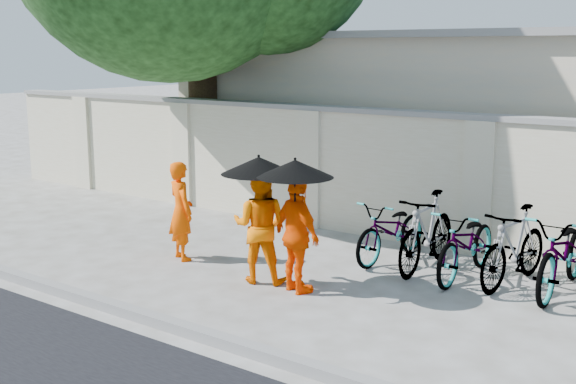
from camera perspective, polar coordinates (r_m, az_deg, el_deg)
The scene contains 14 objects.
ground at distance 9.56m, azimuth -3.86°, elevation -7.13°, with size 80.00×80.00×0.00m, color #A6A6A6.
kerb at distance 8.39m, azimuth -11.46°, elevation -9.56°, with size 40.00×0.16×0.12m, color gray.
compound_wall at distance 11.41m, azimuth 10.41°, elevation 0.90°, with size 20.00×0.30×2.00m, color beige.
building_behind at distance 14.52m, azimuth 20.72°, elevation 4.93°, with size 14.00×6.00×3.20m, color beige.
monk_left at distance 10.51m, azimuth -8.45°, elevation -1.48°, with size 0.52×0.34×1.44m, color #F94C00.
monk_center at distance 9.38m, azimuth -2.23°, elevation -2.67°, with size 0.73×0.57×1.51m, color #FF7200.
parasol_center at distance 9.13m, azimuth -2.33°, elevation 2.11°, with size 0.97×0.97×0.82m.
monk_right at distance 8.97m, azimuth 0.75°, elevation -3.44°, with size 0.86×0.36×1.47m, color #FD4D00.
parasol_right at distance 8.72m, azimuth 0.56°, elevation 1.86°, with size 0.94×0.94×0.86m.
bike_0 at distance 10.51m, azimuth 8.20°, elevation -2.99°, with size 0.59×1.71×0.90m, color slate.
bike_1 at distance 10.12m, azimuth 10.92°, elevation -3.10°, with size 0.51×1.79×1.08m, color slate.
bike_2 at distance 9.88m, azimuth 13.98°, elevation -3.97°, with size 0.63×1.81×0.95m, color slate.
bike_3 at distance 9.73m, azimuth 17.43°, elevation -4.15°, with size 0.48×1.71×1.03m, color slate.
bike_4 at distance 9.62m, azimuth 20.94°, elevation -4.54°, with size 0.69×1.97×1.03m, color slate.
Camera 1 is at (5.88, -6.92, 3.00)m, focal length 45.00 mm.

